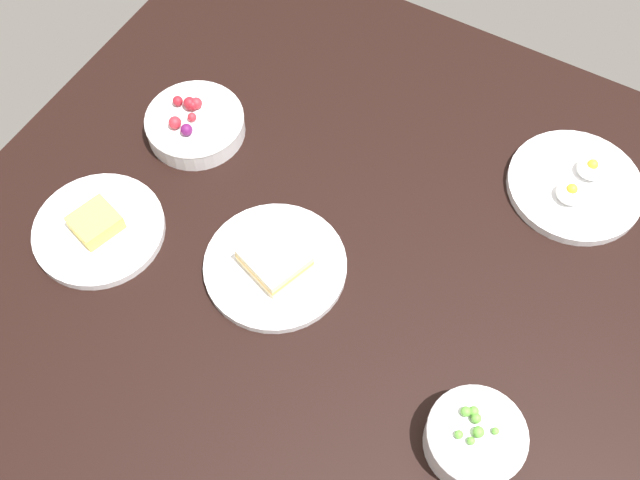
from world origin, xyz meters
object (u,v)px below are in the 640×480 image
(bowl_peas, at_px, (475,438))
(plate_cheese, at_px, (98,228))
(plate_eggs, at_px, (576,185))
(plate_sandwich, at_px, (275,264))
(bowl_berries, at_px, (195,123))

(bowl_peas, bearing_deg, plate_cheese, -91.43)
(plate_eggs, xyz_separation_m, bowl_peas, (0.47, 0.02, 0.02))
(plate_eggs, bearing_deg, bowl_peas, 2.94)
(plate_sandwich, height_order, plate_cheese, plate_sandwich)
(bowl_berries, xyz_separation_m, plate_cheese, (0.25, -0.02, -0.01))
(plate_eggs, xyz_separation_m, plate_sandwich, (0.37, -0.35, 0.00))
(bowl_berries, distance_m, plate_cheese, 0.25)
(plate_sandwich, height_order, bowl_berries, bowl_berries)
(bowl_berries, relative_size, bowl_peas, 1.26)
(plate_sandwich, bearing_deg, bowl_peas, 75.07)
(plate_eggs, distance_m, plate_sandwich, 0.51)
(bowl_peas, bearing_deg, bowl_berries, -112.38)
(plate_eggs, xyz_separation_m, plate_cheese, (0.46, -0.63, 0.00))
(bowl_berries, xyz_separation_m, bowl_peas, (0.26, 0.64, 0.01))
(plate_eggs, height_order, plate_sandwich, plate_eggs)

